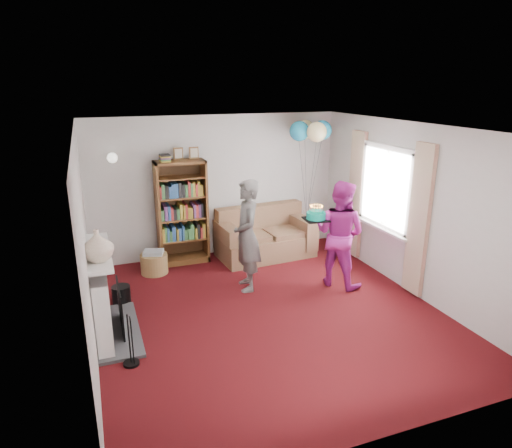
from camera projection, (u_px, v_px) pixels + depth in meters
name	position (u px, v px, depth m)	size (l,w,h in m)	color
ground	(269.00, 312.00, 6.27)	(5.00, 5.00, 0.00)	#35080D
wall_back	(217.00, 186.00, 8.14)	(4.50, 0.02, 2.50)	silver
wall_left	(84.00, 247.00, 5.15)	(0.02, 5.00, 2.50)	silver
wall_right	(413.00, 210.00, 6.65)	(0.02, 5.00, 2.50)	silver
ceiling	(271.00, 128.00, 5.52)	(4.50, 5.00, 0.01)	white
fireplace	(106.00, 297.00, 5.60)	(0.55, 1.80, 1.12)	#3F3F42
window_bay	(385.00, 203.00, 7.19)	(0.14, 2.02, 2.20)	white
wall_sconce	(112.00, 158.00, 7.24)	(0.16, 0.23, 0.16)	gold
bookcase	(181.00, 213.00, 7.83)	(0.85, 0.42, 2.00)	#472B14
sofa	(264.00, 237.00, 8.27)	(1.67, 0.88, 0.88)	brown
wicker_basket	(154.00, 263.00, 7.52)	(0.44, 0.44, 0.39)	olive
person_striped	(247.00, 236.00, 6.78)	(0.62, 0.41, 1.69)	black
person_magenta	(340.00, 234.00, 6.94)	(0.80, 0.62, 1.65)	#AB2286
birthday_cake	(316.00, 216.00, 6.76)	(0.34, 0.34, 0.22)	black
balloons	(311.00, 131.00, 7.92)	(0.78, 0.78, 1.73)	#3F3F3F
mantel_vase	(97.00, 245.00, 5.04)	(0.35, 0.35, 0.36)	beige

